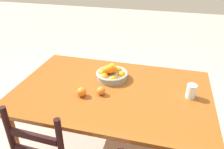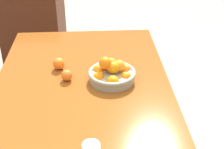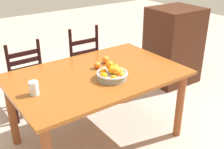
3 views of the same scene
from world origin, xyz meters
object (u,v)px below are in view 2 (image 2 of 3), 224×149
cabinet (34,19)px  orange_loose_1 (67,75)px  orange_loose_0 (59,64)px  fruit_bowl (112,73)px  dining_table (83,101)px

cabinet → orange_loose_1: bearing=-162.3°
cabinet → orange_loose_0: size_ratio=14.40×
orange_loose_0 → orange_loose_1: orange_loose_0 is taller
fruit_bowl → orange_loose_1: fruit_bowl is taller
cabinet → orange_loose_1: (-1.56, -0.44, 0.24)m
cabinet → fruit_bowl: 1.74m
fruit_bowl → orange_loose_1: 0.26m
fruit_bowl → orange_loose_0: fruit_bowl is taller
dining_table → cabinet: size_ratio=1.48×
dining_table → orange_loose_1: 0.18m
cabinet → orange_loose_0: cabinet is taller
dining_table → orange_loose_1: (0.07, 0.09, 0.14)m
orange_loose_1 → orange_loose_0: bearing=22.6°
dining_table → fruit_bowl: fruit_bowl is taller
cabinet → orange_loose_0: 1.49m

